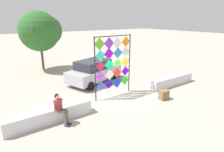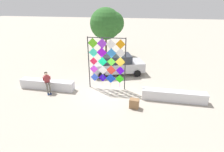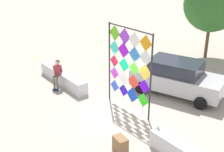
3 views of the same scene
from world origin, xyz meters
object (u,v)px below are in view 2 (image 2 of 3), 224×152
at_px(cardboard_box_large, 134,104).
at_px(tree_broadleaf, 107,24).
at_px(kite_display_rack, 107,60).
at_px(seated_vendor, 47,81).
at_px(parked_car, 117,64).

distance_m(cardboard_box_large, tree_broadleaf, 12.28).
relative_size(cardboard_box_large, tree_broadleaf, 0.11).
bearing_deg(cardboard_box_large, kite_display_rack, 133.66).
bearing_deg(kite_display_rack, tree_broadleaf, 101.80).
height_order(kite_display_rack, tree_broadleaf, tree_broadleaf).
bearing_deg(seated_vendor, tree_broadleaf, 78.27).
xyz_separation_m(seated_vendor, tree_broadleaf, (2.13, 10.28, 2.71)).
height_order(seated_vendor, cardboard_box_large, seated_vendor).
xyz_separation_m(kite_display_rack, tree_broadleaf, (-1.85, 8.84, 1.43)).
bearing_deg(seated_vendor, cardboard_box_large, -7.71).
height_order(parked_car, tree_broadleaf, tree_broadleaf).
distance_m(seated_vendor, tree_broadleaf, 10.84).
distance_m(seated_vendor, parked_car, 6.15).
relative_size(seated_vendor, cardboard_box_large, 2.62).
bearing_deg(tree_broadleaf, seated_vendor, -101.73).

